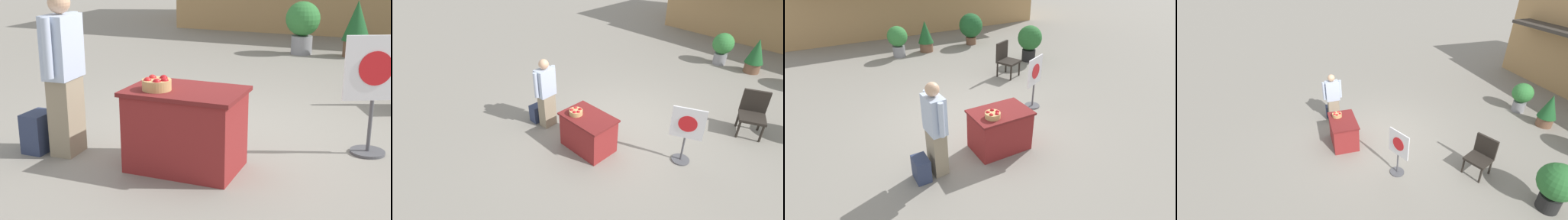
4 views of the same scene
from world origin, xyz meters
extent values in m
plane|color=gray|center=(0.00, 0.00, 0.00)|extent=(120.00, 120.00, 0.00)
cube|color=maroon|center=(0.02, -1.09, 0.38)|extent=(1.04, 0.69, 0.75)
cube|color=maroon|center=(0.02, -1.09, 0.77)|extent=(1.10, 0.74, 0.04)
cylinder|color=tan|center=(-0.22, -1.21, 0.84)|extent=(0.28, 0.28, 0.10)
sphere|color=red|center=(-0.13, -1.23, 0.88)|extent=(0.08, 0.08, 0.08)
sphere|color=#A30F14|center=(-0.18, -1.13, 0.88)|extent=(0.08, 0.08, 0.08)
sphere|color=red|center=(-0.29, -1.16, 0.88)|extent=(0.08, 0.08, 0.08)
sphere|color=red|center=(-0.28, -1.27, 0.88)|extent=(0.08, 0.08, 0.08)
sphere|color=red|center=(-0.18, -1.29, 0.88)|extent=(0.08, 0.08, 0.08)
cube|color=gray|center=(-1.28, -1.18, 0.40)|extent=(0.26, 0.35, 0.81)
cube|color=silver|center=(-1.28, -1.18, 1.12)|extent=(0.29, 0.44, 0.64)
sphere|color=tan|center=(-1.28, -1.18, 1.56)|extent=(0.22, 0.22, 0.22)
cylinder|color=silver|center=(-1.29, -0.92, 1.15)|extent=(0.09, 0.09, 0.58)
cylinder|color=silver|center=(-1.26, -1.44, 1.15)|extent=(0.09, 0.09, 0.58)
cube|color=#2D3856|center=(-1.60, -1.24, 0.21)|extent=(0.24, 0.34, 0.42)
cylinder|color=#4C4C51|center=(1.64, -0.03, 0.01)|extent=(0.36, 0.36, 0.03)
cylinder|color=#4C4C51|center=(1.64, -0.03, 0.31)|extent=(0.04, 0.04, 0.55)
cube|color=silver|center=(1.64, -0.03, 0.91)|extent=(0.58, 0.29, 0.66)
cylinder|color=red|center=(1.64, -0.05, 0.91)|extent=(0.32, 0.15, 0.35)
cylinder|color=#28231E|center=(2.51, 1.77, 0.21)|extent=(0.05, 0.05, 0.42)
cylinder|color=#28231E|center=(2.09, 1.57, 0.21)|extent=(0.05, 0.05, 0.42)
cylinder|color=#28231E|center=(2.32, 2.20, 0.21)|extent=(0.05, 0.05, 0.42)
cylinder|color=#28231E|center=(1.89, 2.00, 0.21)|extent=(0.05, 0.05, 0.42)
cube|color=#28231E|center=(2.20, 1.88, 0.45)|extent=(0.73, 0.73, 0.06)
cube|color=#28231E|center=(2.10, 2.11, 0.74)|extent=(0.53, 0.28, 0.52)
cylinder|color=gray|center=(-0.13, 5.27, 0.19)|extent=(0.42, 0.42, 0.37)
sphere|color=#337A38|center=(-0.13, 5.27, 0.71)|extent=(0.69, 0.69, 0.69)
cylinder|color=brown|center=(2.78, 5.40, 0.14)|extent=(0.39, 0.39, 0.28)
sphere|color=#1E5628|center=(2.78, 5.40, 0.73)|extent=(0.90, 0.90, 0.90)
cylinder|color=brown|center=(0.91, 5.36, 0.16)|extent=(0.47, 0.47, 0.32)
cone|color=#1E5628|center=(0.91, 5.36, 0.71)|extent=(0.55, 0.55, 0.78)
cylinder|color=black|center=(3.58, 2.72, 0.19)|extent=(0.45, 0.45, 0.38)
sphere|color=#28662D|center=(3.58, 2.72, 0.78)|extent=(0.79, 0.79, 0.79)
camera|label=1|loc=(1.96, -5.64, 2.06)|focal=50.00mm
camera|label=2|loc=(3.74, -4.69, 4.19)|focal=28.00mm
camera|label=3|loc=(-2.66, -5.18, 3.47)|focal=28.00mm
camera|label=4|loc=(6.27, -2.01, 4.72)|focal=24.00mm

